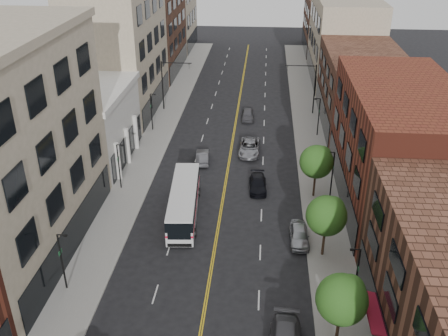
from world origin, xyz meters
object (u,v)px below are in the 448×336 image
(city_bus, at_px, (184,200))
(car_parked_far, at_px, (299,235))
(car_lane_b, at_px, (249,147))
(car_lane_behind, at_px, (202,157))
(car_lane_a, at_px, (258,184))
(car_lane_c, at_px, (248,114))

(city_bus, height_order, car_parked_far, city_bus)
(city_bus, height_order, car_lane_b, city_bus)
(car_parked_far, relative_size, car_lane_behind, 1.02)
(city_bus, bearing_deg, car_lane_b, 63.98)
(car_lane_a, xyz_separation_m, car_lane_c, (-1.90, 20.16, 0.08))
(car_lane_c, bearing_deg, city_bus, -102.77)
(city_bus, relative_size, car_parked_far, 2.69)
(car_lane_a, bearing_deg, car_parked_far, -69.82)
(city_bus, xyz_separation_m, car_lane_behind, (0.34, 11.65, -0.99))
(car_lane_behind, distance_m, car_lane_c, 14.93)
(car_lane_behind, xyz_separation_m, car_lane_b, (5.42, 2.92, 0.07))
(car_parked_far, distance_m, car_lane_c, 29.89)
(car_lane_behind, bearing_deg, car_lane_a, 131.87)
(car_parked_far, distance_m, car_lane_b, 18.81)
(city_bus, distance_m, car_lane_behind, 11.70)
(car_parked_far, height_order, car_lane_behind, car_parked_far)
(car_lane_behind, bearing_deg, car_lane_b, -157.71)
(car_lane_c, bearing_deg, car_parked_far, -80.46)
(car_lane_a, bearing_deg, city_bus, -143.82)
(city_bus, height_order, car_lane_a, city_bus)
(car_lane_a, bearing_deg, car_lane_b, 95.09)
(car_parked_far, relative_size, car_lane_b, 0.78)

